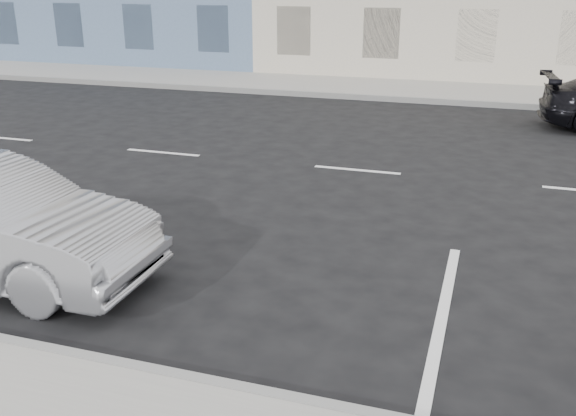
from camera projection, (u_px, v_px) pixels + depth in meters
The scene contains 3 objects.
ground at pixel (469, 180), 11.21m from camera, with size 120.00×120.00×0.00m, color black.
sidewalk_far at pixel (323, 86), 20.42m from camera, with size 80.00×3.40×0.15m, color gray.
curb_far at pixel (308, 94), 18.90m from camera, with size 80.00×0.12×0.16m, color gray.
Camera 1 is at (0.30, -11.16, 3.37)m, focal length 40.00 mm.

